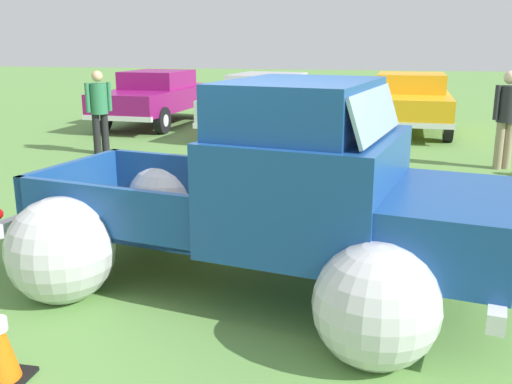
{
  "coord_description": "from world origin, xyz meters",
  "views": [
    {
      "loc": [
        1.19,
        -5.06,
        2.25
      ],
      "look_at": [
        0.0,
        0.65,
        0.72
      ],
      "focal_mm": 40.96,
      "sensor_mm": 36.0,
      "label": 1
    }
  ],
  "objects_px": {
    "lane_cone_0": "(219,181)",
    "show_car_2": "(410,100)",
    "vintage_pickup_truck": "(281,210)",
    "spectator_0": "(99,107)",
    "show_car_1": "(266,101)",
    "spectator_1": "(507,114)",
    "show_car_0": "(156,96)"
  },
  "relations": [
    {
      "from": "show_car_2",
      "to": "lane_cone_0",
      "type": "height_order",
      "value": "show_car_2"
    },
    {
      "from": "show_car_2",
      "to": "lane_cone_0",
      "type": "xyz_separation_m",
      "value": [
        -2.93,
        -7.34,
        -0.47
      ]
    },
    {
      "from": "show_car_0",
      "to": "show_car_1",
      "type": "relative_size",
      "value": 0.95
    },
    {
      "from": "vintage_pickup_truck",
      "to": "spectator_0",
      "type": "xyz_separation_m",
      "value": [
        -4.65,
        5.82,
        0.18
      ]
    },
    {
      "from": "vintage_pickup_truck",
      "to": "show_car_2",
      "type": "relative_size",
      "value": 1.13
    },
    {
      "from": "show_car_0",
      "to": "spectator_0",
      "type": "bearing_deg",
      "value": 9.06
    },
    {
      "from": "show_car_0",
      "to": "spectator_1",
      "type": "xyz_separation_m",
      "value": [
        8.08,
        -4.03,
        0.2
      ]
    },
    {
      "from": "show_car_2",
      "to": "spectator_1",
      "type": "bearing_deg",
      "value": 21.37
    },
    {
      "from": "show_car_1",
      "to": "spectator_0",
      "type": "relative_size",
      "value": 2.91
    },
    {
      "from": "show_car_1",
      "to": "spectator_1",
      "type": "xyz_separation_m",
      "value": [
        4.93,
        -3.27,
        0.2
      ]
    },
    {
      "from": "spectator_1",
      "to": "lane_cone_0",
      "type": "relative_size",
      "value": 2.74
    },
    {
      "from": "vintage_pickup_truck",
      "to": "spectator_1",
      "type": "distance_m",
      "value": 6.66
    },
    {
      "from": "lane_cone_0",
      "to": "spectator_0",
      "type": "bearing_deg",
      "value": 137.25
    },
    {
      "from": "vintage_pickup_truck",
      "to": "show_car_2",
      "type": "bearing_deg",
      "value": 92.17
    },
    {
      "from": "show_car_1",
      "to": "lane_cone_0",
      "type": "relative_size",
      "value": 7.65
    },
    {
      "from": "show_car_1",
      "to": "spectator_0",
      "type": "xyz_separation_m",
      "value": [
        -2.75,
        -3.38,
        0.16
      ]
    },
    {
      "from": "show_car_2",
      "to": "spectator_1",
      "type": "relative_size",
      "value": 2.52
    },
    {
      "from": "spectator_0",
      "to": "lane_cone_0",
      "type": "distance_m",
      "value": 4.53
    },
    {
      "from": "spectator_0",
      "to": "spectator_1",
      "type": "relative_size",
      "value": 0.96
    },
    {
      "from": "show_car_1",
      "to": "spectator_0",
      "type": "bearing_deg",
      "value": -33.13
    },
    {
      "from": "lane_cone_0",
      "to": "show_car_0",
      "type": "bearing_deg",
      "value": 117.24
    },
    {
      "from": "spectator_0",
      "to": "spectator_1",
      "type": "distance_m",
      "value": 7.67
    },
    {
      "from": "lane_cone_0",
      "to": "show_car_2",
      "type": "bearing_deg",
      "value": 68.2
    },
    {
      "from": "show_car_1",
      "to": "spectator_1",
      "type": "height_order",
      "value": "spectator_1"
    },
    {
      "from": "show_car_1",
      "to": "show_car_2",
      "type": "relative_size",
      "value": 1.11
    },
    {
      "from": "show_car_2",
      "to": "spectator_0",
      "type": "bearing_deg",
      "value": -53.14
    },
    {
      "from": "vintage_pickup_truck",
      "to": "show_car_1",
      "type": "xyz_separation_m",
      "value": [
        -1.9,
        9.21,
        0.03
      ]
    },
    {
      "from": "lane_cone_0",
      "to": "spectator_1",
      "type": "bearing_deg",
      "value": 35.77
    },
    {
      "from": "show_car_1",
      "to": "show_car_2",
      "type": "xyz_separation_m",
      "value": [
        3.48,
        0.91,
        -0.0
      ]
    },
    {
      "from": "vintage_pickup_truck",
      "to": "spectator_1",
      "type": "relative_size",
      "value": 2.84
    },
    {
      "from": "vintage_pickup_truck",
      "to": "show_car_0",
      "type": "xyz_separation_m",
      "value": [
        -5.05,
        9.96,
        0.02
      ]
    },
    {
      "from": "spectator_1",
      "to": "lane_cone_0",
      "type": "bearing_deg",
      "value": 101.79
    }
  ]
}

